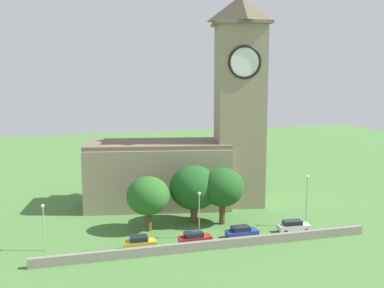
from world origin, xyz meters
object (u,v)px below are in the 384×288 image
(car_white, at_px, (293,226))
(tree_by_tower, at_px, (194,188))
(tree_churchyard, at_px, (223,187))
(church, at_px, (193,142))
(streetlamp_central, at_px, (307,193))
(car_yellow, at_px, (140,243))
(tree_riverside_east, at_px, (148,196))
(streetlamp_west_end, at_px, (43,219))
(car_red, at_px, (195,238))
(streetlamp_west_mid, at_px, (199,207))
(car_blue, at_px, (242,232))

(car_white, xyz_separation_m, tree_by_tower, (-12.80, 8.32, 4.65))
(car_white, height_order, tree_churchyard, tree_churchyard)
(church, xyz_separation_m, streetlamp_central, (13.26, -16.24, -5.91))
(car_yellow, distance_m, tree_by_tower, 14.36)
(church, xyz_separation_m, tree_riverside_east, (-10.23, -11.85, -5.81))
(streetlamp_west_end, height_order, streetlamp_central, streetlamp_central)
(tree_riverside_east, bearing_deg, car_yellow, -109.25)
(car_white, bearing_deg, streetlamp_central, 32.59)
(car_red, xyz_separation_m, tree_churchyard, (6.55, 7.49, 4.87))
(streetlamp_west_end, distance_m, tree_churchyard, 26.61)
(streetlamp_west_mid, xyz_separation_m, tree_riverside_east, (-6.28, 5.14, 0.76))
(streetlamp_west_end, bearing_deg, tree_churchyard, 9.34)
(car_red, relative_size, streetlamp_west_end, 0.71)
(car_yellow, bearing_deg, tree_by_tower, 42.33)
(streetlamp_west_mid, distance_m, streetlamp_central, 17.25)
(streetlamp_west_mid, height_order, streetlamp_central, streetlamp_central)
(car_white, xyz_separation_m, streetlamp_central, (3.17, 2.03, 4.27))
(car_blue, xyz_separation_m, tree_by_tower, (-4.63, 8.43, 4.71))
(car_white, bearing_deg, tree_by_tower, 146.97)
(tree_churchyard, bearing_deg, car_red, -131.19)
(car_red, bearing_deg, car_blue, 7.19)
(streetlamp_west_mid, bearing_deg, tree_by_tower, 79.97)
(church, xyz_separation_m, car_yellow, (-12.77, -19.11, -10.12))
(car_white, relative_size, streetlamp_west_end, 0.76)
(car_red, bearing_deg, tree_by_tower, 74.85)
(tree_churchyard, bearing_deg, tree_by_tower, 155.33)
(church, xyz_separation_m, car_white, (10.09, -18.27, -10.18))
(streetlamp_west_mid, height_order, tree_riverside_east, tree_riverside_east)
(car_red, height_order, tree_churchyard, tree_churchyard)
(church, height_order, streetlamp_central, church)
(tree_churchyard, relative_size, tree_riverside_east, 1.08)
(streetlamp_west_end, xyz_separation_m, tree_churchyard, (26.22, 4.31, 1.49))
(streetlamp_west_mid, relative_size, streetlamp_central, 0.85)
(church, height_order, tree_by_tower, church)
(streetlamp_west_mid, relative_size, tree_churchyard, 0.77)
(car_yellow, distance_m, streetlamp_central, 26.53)
(streetlamp_west_end, bearing_deg, church, 32.90)
(car_yellow, relative_size, streetlamp_central, 0.53)
(car_blue, bearing_deg, streetlamp_west_end, 175.16)
(streetlamp_west_end, bearing_deg, streetlamp_west_mid, -2.41)
(car_blue, height_order, streetlamp_west_mid, streetlamp_west_mid)
(streetlamp_west_end, distance_m, streetlamp_west_mid, 20.97)
(car_yellow, relative_size, tree_churchyard, 0.48)
(car_blue, bearing_deg, car_yellow, -177.16)
(car_blue, bearing_deg, streetlamp_west_mid, 166.70)
(streetlamp_west_mid, distance_m, tree_churchyard, 7.51)
(car_red, xyz_separation_m, car_white, (15.33, 1.02, -0.01))
(car_white, distance_m, tree_riverside_east, 21.76)
(car_red, height_order, tree_by_tower, tree_by_tower)
(car_yellow, distance_m, streetlamp_west_mid, 9.74)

